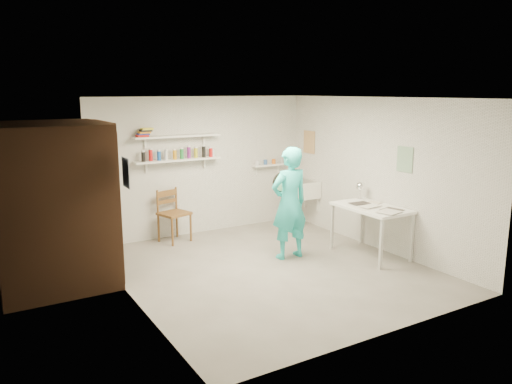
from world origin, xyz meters
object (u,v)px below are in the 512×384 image
wall_clock (282,182)px  wooden_chair (174,214)px  belfast_sink (301,189)px  man (289,203)px  desk_lamp (361,186)px  work_table (370,231)px

wall_clock → wooden_chair: size_ratio=0.32×
belfast_sink → wall_clock: size_ratio=1.97×
man → wooden_chair: bearing=-54.8°
wooden_chair → desk_lamp: (2.50, -1.75, 0.51)m
desk_lamp → belfast_sink: bearing=93.1°
wall_clock → man: bearing=-90.7°
wall_clock → wooden_chair: wall_clock is taller
man → desk_lamp: (1.32, -0.09, 0.15)m
desk_lamp → man: bearing=175.9°
work_table → desk_lamp: desk_lamp is taller
man → desk_lamp: man is taller
wall_clock → wooden_chair: bearing=129.1°
wooden_chair → work_table: wooden_chair is taller
wooden_chair → work_table: (2.31, -2.22, -0.09)m
work_table → belfast_sink: bearing=86.8°
wall_clock → work_table: bearing=-35.0°
wooden_chair → man: bearing=-71.4°
wall_clock → work_table: size_ratio=0.26×
work_table → wooden_chair: bearing=136.2°
work_table → desk_lamp: size_ratio=8.00×
man → work_table: bearing=153.3°
man → work_table: 1.34m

